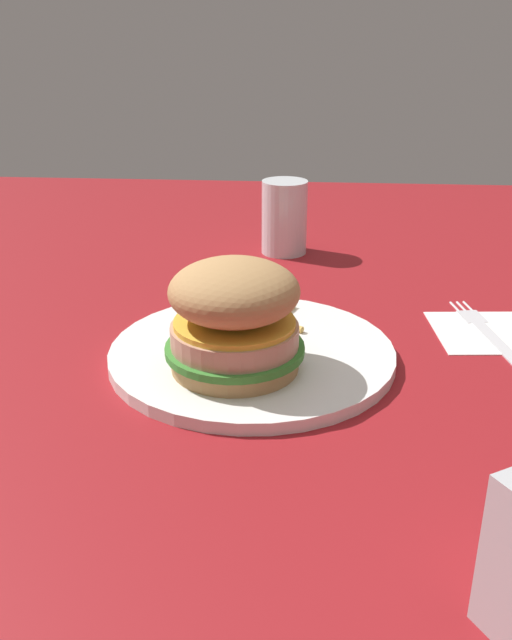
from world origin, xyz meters
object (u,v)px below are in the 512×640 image
plate (256,354)px  napkin (487,332)px  fries_pile (263,320)px  drink_glass (284,222)px  sandwich (234,316)px  fork (486,329)px

plate → napkin: 0.25m
fries_pile → drink_glass: size_ratio=0.90×
fries_pile → napkin: (0.24, 0.02, -0.02)m
napkin → sandwich: bearing=-154.2°
sandwich → drink_glass: bearing=85.7°
fork → plate: bearing=-160.7°
fork → drink_glass: drink_glass is taller
sandwich → fork: size_ratio=0.74×
sandwich → drink_glass: size_ratio=1.25×
drink_glass → fork: bearing=-48.9°
fries_pile → drink_glass: (0.01, 0.28, 0.03)m
fries_pile → plate: bearing=-92.9°
fork → sandwich: bearing=-153.9°
fork → drink_glass: (-0.23, 0.26, 0.04)m
fries_pile → napkin: bearing=5.4°
plate → fork: bearing=19.3°
fries_pile → napkin: fries_pile is taller
sandwich → fries_pile: 0.11m
napkin → fork: bearing=100.3°
plate → fries_pile: (0.00, 0.06, 0.01)m
fries_pile → napkin: 0.24m
plate → fork: plate is taller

